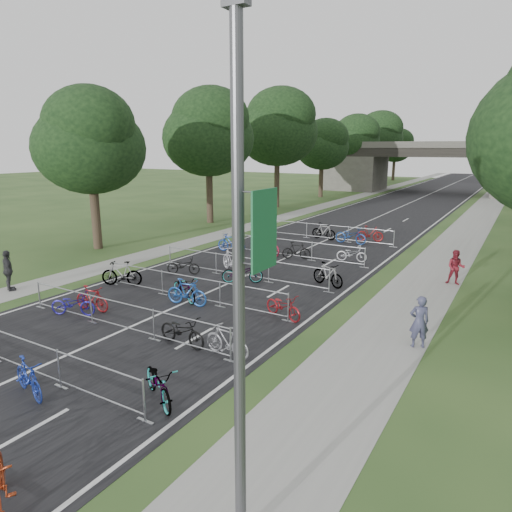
{
  "coord_description": "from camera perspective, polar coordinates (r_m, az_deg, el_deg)",
  "views": [
    {
      "loc": [
        11.72,
        -3.24,
        6.28
      ],
      "look_at": [
        0.6,
        15.39,
        1.1
      ],
      "focal_mm": 32.0,
      "sensor_mm": 36.0,
      "label": 1
    }
  ],
  "objects": [
    {
      "name": "bike_23",
      "position": [
        26.19,
        11.87,
        0.25
      ],
      "size": [
        1.76,
        0.89,
        0.88
      ],
      "primitive_type": "imported",
      "rotation": [
        0.0,
        0.0,
        1.76
      ],
      "color": "#B9BAC2",
      "rests_on": "ground"
    },
    {
      "name": "pedestrian_a",
      "position": [
        15.57,
        19.73,
        -7.77
      ],
      "size": [
        0.75,
        0.66,
        1.72
      ],
      "primitive_type": "imported",
      "rotation": [
        0.0,
        0.0,
        3.63
      ],
      "color": "#373853",
      "rests_on": "ground"
    },
    {
      "name": "bike_8",
      "position": [
        18.83,
        -21.9,
        -5.58
      ],
      "size": [
        1.85,
        1.29,
        0.92
      ],
      "primitive_type": "imported",
      "rotation": [
        0.0,
        0.0,
        2.0
      ],
      "color": "navy",
      "rests_on": "ground"
    },
    {
      "name": "barrier_row_6",
      "position": [
        32.02,
        8.86,
        2.95
      ],
      "size": [
        9.7,
        0.08,
        1.1
      ],
      "color": "#9D9FA4",
      "rests_on": "ground"
    },
    {
      "name": "tree_left_3",
      "position": [
        59.81,
        8.33,
        13.5
      ],
      "size": [
        6.72,
        6.72,
        10.25
      ],
      "color": "#33261C",
      "rests_on": "ground"
    },
    {
      "name": "bike_17",
      "position": [
        23.53,
        -3.14,
        -0.53
      ],
      "size": [
        2.04,
        1.57,
        1.23
      ],
      "primitive_type": "imported",
      "rotation": [
        0.0,
        0.0,
        4.16
      ],
      "color": "#B6B5BE",
      "rests_on": "ground"
    },
    {
      "name": "bike_6",
      "position": [
        13.45,
        -26.57,
        -13.49
      ],
      "size": [
        1.77,
        0.88,
        1.02
      ],
      "primitive_type": "imported",
      "rotation": [
        0.0,
        0.0,
        1.33
      ],
      "color": "navy",
      "rests_on": "ground"
    },
    {
      "name": "bike_11",
      "position": [
        14.24,
        -3.65,
        -10.57
      ],
      "size": [
        1.69,
        0.6,
        1.0
      ],
      "primitive_type": "imported",
      "rotation": [
        0.0,
        0.0,
        4.63
      ],
      "color": "#93939A",
      "rests_on": "ground"
    },
    {
      "name": "bike_20",
      "position": [
        28.05,
        -3.09,
        1.65
      ],
      "size": [
        1.93,
        0.73,
        1.13
      ],
      "primitive_type": "imported",
      "rotation": [
        0.0,
        0.0,
        4.82
      ],
      "color": "navy",
      "rests_on": "ground"
    },
    {
      "name": "barrier_row_5",
      "position": [
        26.65,
        3.98,
        0.97
      ],
      "size": [
        9.7,
        0.08,
        1.1
      ],
      "color": "#9D9FA4",
      "rests_on": "ground"
    },
    {
      "name": "bike_25",
      "position": [
        32.16,
        8.47,
        3.06
      ],
      "size": [
        1.97,
        0.86,
        1.14
      ],
      "primitive_type": "imported",
      "rotation": [
        0.0,
        0.0,
        1.4
      ],
      "color": "#9D9FA4",
      "rests_on": "ground"
    },
    {
      "name": "tree_left_4",
      "position": [
        71.04,
        12.2,
        13.97
      ],
      "size": [
        7.56,
        7.56,
        11.53
      ],
      "color": "#33261C",
      "rests_on": "ground"
    },
    {
      "name": "bike_18",
      "position": [
        21.56,
        -1.72,
        -2.1
      ],
      "size": [
        2.01,
        1.6,
        1.02
      ],
      "primitive_type": "imported",
      "rotation": [
        0.0,
        0.0,
        2.13
      ],
      "color": "#9D9FA4",
      "rests_on": "ground"
    },
    {
      "name": "bike_9",
      "position": [
        19.06,
        -19.83,
        -5.05
      ],
      "size": [
        1.7,
        0.59,
        1.01
      ],
      "primitive_type": "imported",
      "rotation": [
        0.0,
        0.0,
        1.64
      ],
      "color": "maroon",
      "rests_on": "ground"
    },
    {
      "name": "bike_12",
      "position": [
        22.01,
        -16.45,
        -2.13
      ],
      "size": [
        2.0,
        1.3,
        1.17
      ],
      "primitive_type": "imported",
      "rotation": [
        0.0,
        0.0,
        5.14
      ],
      "color": "#9D9FA4",
      "rests_on": "ground"
    },
    {
      "name": "lamppost",
      "position": [
        6.55,
        -1.95,
        -4.38
      ],
      "size": [
        0.61,
        0.65,
        8.21
      ],
      "color": "#4C4C51",
      "rests_on": "ground"
    },
    {
      "name": "pedestrian_c",
      "position": [
        23.11,
        -28.57,
        -1.65
      ],
      "size": [
        1.17,
        0.82,
        1.85
      ],
      "primitive_type": "imported",
      "rotation": [
        0.0,
        0.0,
        2.76
      ],
      "color": "#2A2A2C",
      "rests_on": "ground"
    },
    {
      "name": "bike_19",
      "position": [
        21.32,
        8.97,
        -2.33
      ],
      "size": [
        1.9,
        1.13,
        1.1
      ],
      "primitive_type": "imported",
      "rotation": [
        0.0,
        0.0,
        1.21
      ],
      "color": "#9D9FA4",
      "rests_on": "ground"
    },
    {
      "name": "bike_14",
      "position": [
        18.74,
        -8.65,
        -4.53
      ],
      "size": [
        1.89,
        0.74,
        1.11
      ],
      "primitive_type": "imported",
      "rotation": [
        0.0,
        0.0,
        1.69
      ],
      "color": "#1B4796",
      "rests_on": "ground"
    },
    {
      "name": "barrier_row_2",
      "position": [
        16.71,
        -16.51,
        -7.23
      ],
      "size": [
        9.7,
        0.08,
        1.1
      ],
      "color": "#9D9FA4",
      "rests_on": "ground"
    },
    {
      "name": "bike_21",
      "position": [
        27.32,
        1.75,
        1.29
      ],
      "size": [
        2.14,
        1.62,
        1.08
      ],
      "primitive_type": "imported",
      "rotation": [
        0.0,
        0.0,
        1.07
      ],
      "color": "maroon",
      "rests_on": "ground"
    },
    {
      "name": "tree_left_0",
      "position": [
        30.02,
        -20.04,
        13.04
      ],
      "size": [
        6.72,
        6.72,
        10.25
      ],
      "color": "#33261C",
      "rests_on": "ground"
    },
    {
      "name": "bike_27",
      "position": [
        32.08,
        14.05,
        2.71
      ],
      "size": [
        1.86,
        0.92,
        1.07
      ],
      "primitive_type": "imported",
      "rotation": [
        0.0,
        0.0,
        1.81
      ],
      "color": "maroon",
      "rests_on": "ground"
    },
    {
      "name": "lane_markings",
      "position": [
        54.87,
        18.4,
        6.18
      ],
      "size": [
        0.12,
        140.0,
        0.0
      ],
      "primitive_type": "cube",
      "color": "silver",
      "rests_on": "ground"
    },
    {
      "name": "bike_7",
      "position": [
        12.12,
        -12.07,
        -15.32
      ],
      "size": [
        2.02,
        1.58,
        1.02
      ],
      "primitive_type": "imported",
      "rotation": [
        0.0,
        0.0,
        1.03
      ],
      "color": "#9D9FA4",
      "rests_on": "ground"
    },
    {
      "name": "barrier_row_3",
      "position": [
        19.31,
        -8.25,
        -3.99
      ],
      "size": [
        9.7,
        0.08,
        1.1
      ],
      "color": "#9D9FA4",
      "rests_on": "ground"
    },
    {
      "name": "tree_left_6",
      "position": [
        94.05,
        17.05,
        12.99
      ],
      "size": [
        6.72,
        6.72,
        10.25
      ],
      "color": "#33261C",
      "rests_on": "ground"
    },
    {
      "name": "overpass_bridge",
      "position": [
        69.29,
        21.43,
        10.26
      ],
      "size": [
        31.0,
        8.0,
        7.05
      ],
      "color": "#4B4943",
      "rests_on": "ground"
    },
    {
      "name": "tree_left_1",
      "position": [
        38.81,
        -5.93,
        14.87
      ],
      "size": [
        7.56,
        7.56,
        11.53
      ],
      "color": "#33261C",
      "rests_on": "ground"
    },
    {
      "name": "barrier_row_1",
      "position": [
        14.73,
        -26.97,
        -11.05
      ],
      "size": [
        9.7,
        0.08,
        1.1
      ],
      "color": "#9D9FA4",
      "rests_on": "ground"
    },
    {
      "name": "bike_22",
      "position": [
        26.29,
        5.07,
        0.66
      ],
      "size": [
        1.7,
        1.06,
        0.99
      ],
      "primitive_type": "imported",
      "rotation": [
        0.0,
        0.0,
        1.96
      ],
      "color": "black",
      "rests_on": "ground"
    },
    {
      "name": "tree_left_2",
      "position": [
        49.0,
        2.76,
        15.57
      ],
      "size": [
        8.4,
        8.4,
        12.81
      ],
      "color": "#33261C",
      "rests_on": "ground"
    },
    {
      "name": "bike_15",
      "position": [
        17.23,
        3.43,
        -6.3
      ],
      "size": [
        1.9,
        1.17,
        0.94
      ],
      "primitive_type": "imported",
      "rotation": [
        0.0,
        0.0,
        1.25
      ],
      "color": "maroon",
      "rests_on": "ground"
    },
    {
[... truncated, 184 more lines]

